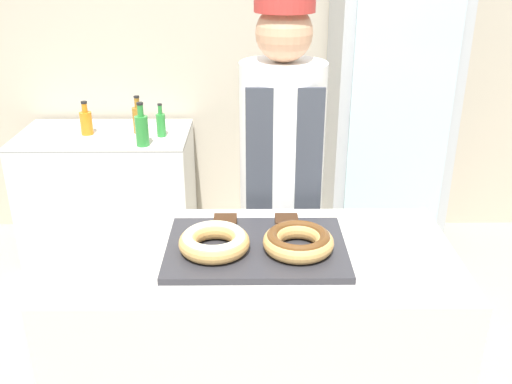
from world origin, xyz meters
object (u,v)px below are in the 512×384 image
Objects in this scene: baker_person at (281,188)px; bottle_green_b at (161,124)px; chest_freezer at (110,192)px; bottle_green at (142,129)px; bottle_amber at (138,119)px; bottle_orange at (86,122)px; donut_light_glaze at (214,241)px; donut_chocolate_glaze at (298,241)px; brownie_back_left at (225,222)px; serving_tray at (256,248)px; brownie_back_right at (287,222)px; beverage_fridge at (386,120)px.

baker_person is 1.29m from bottle_green_b.
chest_freezer is 0.64m from bottle_green.
bottle_orange is (-0.32, -0.03, -0.01)m from bottle_amber.
bottle_amber is at bearing 108.16° from donut_light_glaze.
chest_freezer is at bearing 121.55° from donut_chocolate_glaze.
brownie_back_left is 0.40× the size of bottle_orange.
bottle_green_b is at bearing -10.47° from chest_freezer.
donut_light_glaze is at bearing 180.00° from donut_chocolate_glaze.
serving_tray is 0.35× the size of baker_person.
brownie_back_left is 1.90m from chest_freezer.
donut_chocolate_glaze is at bearing -64.10° from bottle_amber.
brownie_back_right is 0.32× the size of bottle_green.
serving_tray is 1.93m from beverage_fridge.
bottle_amber is 0.26m from bottle_green.
beverage_fridge is 8.74× the size of bottle_green_b.
bottle_green reaches higher than serving_tray.
beverage_fridge reaches higher than serving_tray.
serving_tray is 2.57× the size of donut_light_glaze.
donut_light_glaze is 1.15× the size of bottle_green_b.
bottle_amber is at bearing 115.90° from donut_chocolate_glaze.
serving_tray is 1.64m from bottle_green.
brownie_back_left is 0.35× the size of bottle_amber.
donut_chocolate_glaze is 0.19m from brownie_back_right.
bottle_amber is at bearing 1.29° from chest_freezer.
bottle_green_b is at bearing -5.34° from bottle_orange.
bottle_green is (-0.80, 1.54, -0.09)m from donut_chocolate_glaze.
bottle_amber is (-0.87, 1.79, -0.10)m from donut_chocolate_glaze.
brownie_back_right is 0.45m from baker_person.
beverage_fridge is at bearing 68.72° from donut_chocolate_glaze.
bottle_orange is at bearing -164.35° from chest_freezer.
bottle_green_b reaches higher than serving_tray.
baker_person is at bearing 89.56° from brownie_back_right.
chest_freezer is 0.55m from bottle_amber.
bottle_amber is 1.15× the size of bottle_green_b.
beverage_fridge is at bearing 9.15° from bottle_green.
baker_person is at bearing -49.60° from bottle_green.
serving_tray is at bearing -52.68° from brownie_back_left.
beverage_fridge reaches higher than chest_freezer.
bottle_green_b is (-0.69, 1.53, -0.09)m from brownie_back_right.
serving_tray is 7.31× the size of brownie_back_right.
brownie_back_left is at bearing 180.00° from brownie_back_right.
donut_light_glaze is 0.13× the size of beverage_fridge.
brownie_back_right is 1.82m from bottle_amber.
baker_person is at bearing 78.92° from serving_tray.
bottle_green_b is at bearing 112.66° from donut_chocolate_glaze.
donut_light_glaze reaches higher than chest_freezer.
bottle_orange reaches higher than serving_tray.
chest_freezer is (-1.10, 1.79, -0.60)m from donut_chocolate_glaze.
bottle_green is at bearing 108.66° from donut_light_glaze.
chest_freezer is at bearing 118.63° from serving_tray.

